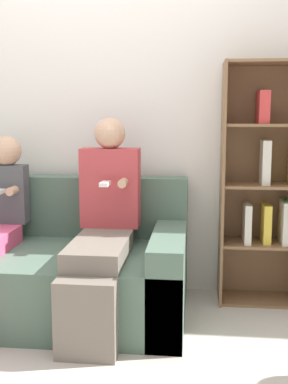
{
  "coord_description": "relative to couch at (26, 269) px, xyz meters",
  "views": [
    {
      "loc": [
        0.71,
        -2.23,
        1.21
      ],
      "look_at": [
        0.4,
        0.63,
        0.76
      ],
      "focal_mm": 45.0,
      "sensor_mm": 36.0,
      "label": 1
    }
  ],
  "objects": [
    {
      "name": "couch",
      "position": [
        0.0,
        0.0,
        0.0
      ],
      "size": [
        1.99,
        0.94,
        0.81
      ],
      "color": "#4C6656",
      "rests_on": "ground_plane"
    },
    {
      "name": "back_wall",
      "position": [
        0.34,
        0.5,
        1.01
      ],
      "size": [
        10.0,
        0.06,
        2.55
      ],
      "color": "silver",
      "rests_on": "ground_plane"
    },
    {
      "name": "adult_seated",
      "position": [
        0.51,
        -0.09,
        0.33
      ],
      "size": [
        0.37,
        0.89,
        1.2
      ],
      "color": "#70665B",
      "rests_on": "ground_plane"
    },
    {
      "name": "ground_plane",
      "position": [
        0.34,
        -0.57,
        -0.26
      ],
      "size": [
        14.0,
        14.0,
        0.0
      ],
      "primitive_type": "plane",
      "color": "#BCB2A8"
    },
    {
      "name": "bookshelf",
      "position": [
        1.49,
        0.35,
        0.5
      ],
      "size": [
        0.53,
        0.31,
        1.55
      ],
      "color": "brown",
      "rests_on": "ground_plane"
    }
  ]
}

